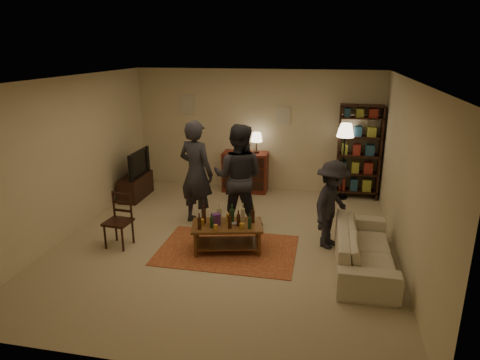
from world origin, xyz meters
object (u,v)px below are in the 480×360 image
(coffee_table, at_px, (227,227))
(dresser, at_px, (246,171))
(sofa, at_px, (364,248))
(person_right, at_px, (238,177))
(tv_stand, at_px, (136,181))
(person_left, at_px, (196,173))
(bookshelf, at_px, (359,151))
(floor_lamp, at_px, (345,135))
(person_by_sofa, at_px, (332,205))
(dining_chair, at_px, (120,218))

(coffee_table, xyz_separation_m, dresser, (-0.27, 3.00, 0.07))
(sofa, xyz_separation_m, person_right, (-2.14, 1.10, 0.65))
(tv_stand, bearing_deg, sofa, -25.34)
(coffee_table, bearing_deg, dresser, 95.06)
(sofa, height_order, person_left, person_left)
(dresser, relative_size, person_right, 0.71)
(bookshelf, bearing_deg, floor_lamp, -157.13)
(tv_stand, relative_size, dresser, 0.78)
(bookshelf, bearing_deg, person_right, -136.34)
(floor_lamp, bearing_deg, person_left, -144.61)
(coffee_table, height_order, person_left, person_left)
(coffee_table, bearing_deg, floor_lamp, 57.56)
(bookshelf, height_order, person_by_sofa, bookshelf)
(dining_chair, distance_m, person_by_sofa, 3.47)
(person_by_sofa, bearing_deg, bookshelf, 12.94)
(sofa, bearing_deg, dining_chair, 90.33)
(dining_chair, height_order, person_left, person_left)
(dining_chair, distance_m, dresser, 3.48)
(dresser, relative_size, floor_lamp, 0.83)
(floor_lamp, xyz_separation_m, person_right, (-1.88, -1.95, -0.43))
(coffee_table, relative_size, dresser, 0.90)
(tv_stand, bearing_deg, person_right, -23.78)
(tv_stand, relative_size, floor_lamp, 0.65)
(dining_chair, bearing_deg, sofa, 5.42)
(bookshelf, bearing_deg, person_by_sofa, -102.00)
(dining_chair, distance_m, person_right, 2.14)
(person_left, bearing_deg, bookshelf, -125.22)
(person_right, bearing_deg, person_left, -1.11)
(tv_stand, bearing_deg, person_left, -31.51)
(bookshelf, relative_size, floor_lamp, 1.23)
(dining_chair, relative_size, person_right, 0.48)
(tv_stand, height_order, person_left, person_left)
(person_left, bearing_deg, floor_lamp, -124.07)
(sofa, relative_size, person_left, 1.08)
(floor_lamp, bearing_deg, dresser, 178.30)
(tv_stand, xyz_separation_m, person_left, (1.71, -1.05, 0.58))
(floor_lamp, bearing_deg, person_right, -133.83)
(coffee_table, relative_size, person_by_sofa, 0.84)
(dresser, bearing_deg, person_right, -82.84)
(person_left, bearing_deg, dining_chair, 71.15)
(tv_stand, bearing_deg, dresser, 22.07)
(coffee_table, height_order, person_right, person_right)
(person_right, bearing_deg, sofa, 155.80)
(tv_stand, xyz_separation_m, dresser, (2.25, 0.91, 0.09))
(person_right, bearing_deg, dresser, -79.92)
(person_left, bearing_deg, person_right, -163.49)
(dresser, distance_m, person_right, 2.09)
(bookshelf, bearing_deg, dresser, -178.43)
(sofa, xyz_separation_m, person_by_sofa, (-0.50, 0.61, 0.43))
(dining_chair, relative_size, person_by_sofa, 0.63)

